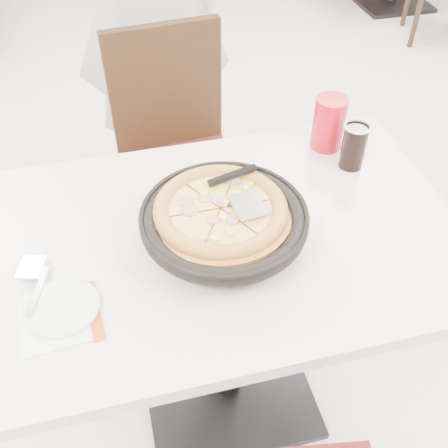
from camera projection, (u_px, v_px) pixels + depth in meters
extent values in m
plane|color=silver|center=(209.00, 275.00, 2.20)|extent=(7.00, 7.00, 0.00)
cylinder|color=black|center=(219.00, 218.00, 1.33)|extent=(0.13, 0.13, 0.04)
cylinder|color=black|center=(224.00, 226.00, 1.28)|extent=(0.36, 0.36, 0.01)
cylinder|color=#B48241|center=(221.00, 215.00, 1.28)|extent=(0.38, 0.38, 0.02)
cube|color=silver|center=(248.00, 205.00, 1.26)|extent=(0.08, 0.10, 0.00)
cube|color=white|center=(59.00, 317.00, 1.13)|extent=(0.18, 0.18, 0.00)
cylinder|color=white|center=(63.00, 308.00, 1.14)|extent=(0.17, 0.17, 0.01)
cube|color=silver|center=(38.00, 291.00, 1.17)|extent=(0.05, 0.14, 0.00)
cylinder|color=black|center=(354.00, 147.00, 1.48)|extent=(0.07, 0.07, 0.13)
cylinder|color=red|center=(329.00, 123.00, 1.54)|extent=(0.10, 0.10, 0.16)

